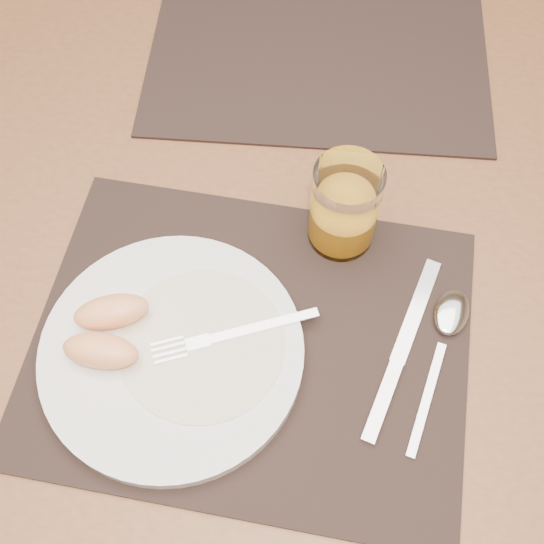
{
  "coord_description": "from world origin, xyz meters",
  "views": [
    {
      "loc": [
        0.06,
        -0.49,
        1.41
      ],
      "look_at": [
        0.01,
        -0.14,
        0.77
      ],
      "focal_mm": 45.0,
      "sensor_mm": 36.0,
      "label": 1
    }
  ],
  "objects_px": {
    "placemat_near": "(251,342)",
    "plate": "(172,352)",
    "table": "(277,214)",
    "knife": "(397,362)",
    "placemat_far": "(319,47)",
    "spoon": "(448,324)",
    "fork": "(221,337)",
    "juice_glass": "(344,210)"
  },
  "relations": [
    {
      "from": "placemat_near",
      "to": "plate",
      "type": "height_order",
      "value": "plate"
    },
    {
      "from": "table",
      "to": "knife",
      "type": "relative_size",
      "value": 6.48
    },
    {
      "from": "table",
      "to": "placemat_far",
      "type": "height_order",
      "value": "placemat_far"
    },
    {
      "from": "placemat_far",
      "to": "spoon",
      "type": "height_order",
      "value": "spoon"
    },
    {
      "from": "placemat_far",
      "to": "spoon",
      "type": "bearing_deg",
      "value": -65.67
    },
    {
      "from": "placemat_near",
      "to": "knife",
      "type": "bearing_deg",
      "value": -0.93
    },
    {
      "from": "table",
      "to": "placemat_near",
      "type": "bearing_deg",
      "value": -89.41
    },
    {
      "from": "placemat_far",
      "to": "fork",
      "type": "distance_m",
      "value": 0.45
    },
    {
      "from": "placemat_near",
      "to": "spoon",
      "type": "bearing_deg",
      "value": 12.71
    },
    {
      "from": "table",
      "to": "knife",
      "type": "height_order",
      "value": "knife"
    },
    {
      "from": "fork",
      "to": "juice_glass",
      "type": "height_order",
      "value": "juice_glass"
    },
    {
      "from": "placemat_far",
      "to": "table",
      "type": "bearing_deg",
      "value": -96.89
    },
    {
      "from": "placemat_near",
      "to": "juice_glass",
      "type": "distance_m",
      "value": 0.17
    },
    {
      "from": "plate",
      "to": "knife",
      "type": "bearing_deg",
      "value": 5.88
    },
    {
      "from": "plate",
      "to": "fork",
      "type": "distance_m",
      "value": 0.05
    },
    {
      "from": "placemat_near",
      "to": "knife",
      "type": "distance_m",
      "value": 0.15
    },
    {
      "from": "placemat_near",
      "to": "plate",
      "type": "distance_m",
      "value": 0.08
    },
    {
      "from": "plate",
      "to": "spoon",
      "type": "relative_size",
      "value": 1.41
    },
    {
      "from": "spoon",
      "to": "juice_glass",
      "type": "relative_size",
      "value": 1.71
    },
    {
      "from": "fork",
      "to": "placemat_near",
      "type": "bearing_deg",
      "value": 13.17
    },
    {
      "from": "knife",
      "to": "spoon",
      "type": "distance_m",
      "value": 0.07
    },
    {
      "from": "fork",
      "to": "juice_glass",
      "type": "relative_size",
      "value": 1.49
    },
    {
      "from": "placemat_far",
      "to": "juice_glass",
      "type": "distance_m",
      "value": 0.3
    },
    {
      "from": "spoon",
      "to": "juice_glass",
      "type": "bearing_deg",
      "value": 140.99
    },
    {
      "from": "plate",
      "to": "juice_glass",
      "type": "xyz_separation_m",
      "value": [
        0.16,
        0.17,
        0.04
      ]
    },
    {
      "from": "table",
      "to": "juice_glass",
      "type": "distance_m",
      "value": 0.18
    },
    {
      "from": "knife",
      "to": "juice_glass",
      "type": "bearing_deg",
      "value": 116.01
    },
    {
      "from": "placemat_near",
      "to": "placemat_far",
      "type": "distance_m",
      "value": 0.44
    },
    {
      "from": "placemat_near",
      "to": "placemat_far",
      "type": "height_order",
      "value": "same"
    },
    {
      "from": "table",
      "to": "fork",
      "type": "relative_size",
      "value": 8.4
    },
    {
      "from": "knife",
      "to": "spoon",
      "type": "bearing_deg",
      "value": 43.72
    },
    {
      "from": "plate",
      "to": "knife",
      "type": "height_order",
      "value": "plate"
    },
    {
      "from": "table",
      "to": "placemat_near",
      "type": "distance_m",
      "value": 0.24
    },
    {
      "from": "fork",
      "to": "placemat_far",
      "type": "bearing_deg",
      "value": 83.24
    },
    {
      "from": "placemat_far",
      "to": "plate",
      "type": "height_order",
      "value": "plate"
    },
    {
      "from": "fork",
      "to": "plate",
      "type": "bearing_deg",
      "value": -158.15
    },
    {
      "from": "placemat_far",
      "to": "placemat_near",
      "type": "bearing_deg",
      "value": -93.16
    },
    {
      "from": "table",
      "to": "placemat_far",
      "type": "distance_m",
      "value": 0.24
    },
    {
      "from": "fork",
      "to": "juice_glass",
      "type": "bearing_deg",
      "value": 54.24
    },
    {
      "from": "placemat_far",
      "to": "knife",
      "type": "bearing_deg",
      "value": -73.88
    },
    {
      "from": "fork",
      "to": "juice_glass",
      "type": "xyz_separation_m",
      "value": [
        0.11,
        0.15,
        0.03
      ]
    },
    {
      "from": "plate",
      "to": "juice_glass",
      "type": "relative_size",
      "value": 2.41
    }
  ]
}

